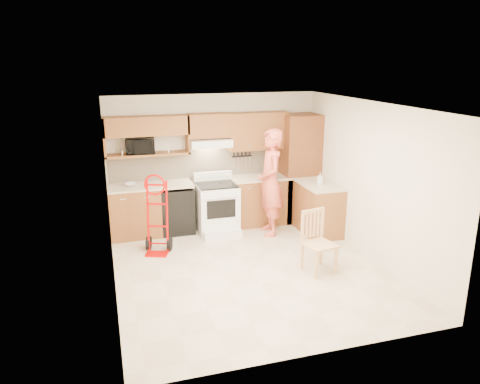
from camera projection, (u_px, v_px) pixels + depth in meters
name	position (u px, v px, depth m)	size (l,w,h in m)	color
floor	(249.00, 270.00, 7.18)	(4.00, 4.50, 0.02)	beige
ceiling	(250.00, 104.00, 6.48)	(4.00, 4.50, 0.02)	white
wall_back	(214.00, 160.00, 8.91)	(4.00, 0.02, 2.50)	#EDE4CB
wall_front	(318.00, 250.00, 4.75)	(4.00, 0.02, 2.50)	#EDE4CB
wall_left	(108.00, 203.00, 6.27)	(0.02, 4.50, 2.50)	#EDE4CB
wall_right	(370.00, 181.00, 7.38)	(0.02, 4.50, 2.50)	#EDE4CB
backsplash	(214.00, 163.00, 8.90)	(3.92, 0.03, 0.55)	beige
lower_cab_left	(135.00, 212.00, 8.42)	(0.90, 0.60, 0.90)	brown
dishwasher	(176.00, 210.00, 8.63)	(0.60, 0.60, 0.85)	black
lower_cab_right	(259.00, 201.00, 9.08)	(1.14, 0.60, 0.90)	brown
countertop_left	(150.00, 186.00, 8.37)	(1.50, 0.63, 0.04)	beige
countertop_right	(260.00, 177.00, 8.94)	(1.14, 0.63, 0.04)	beige
cab_return_right	(318.00, 209.00, 8.58)	(0.60, 1.00, 0.90)	brown
countertop_return	(319.00, 184.00, 8.45)	(0.63, 1.00, 0.04)	beige
pantry_tall	(299.00, 168.00, 9.13)	(0.70, 0.60, 2.10)	brown
upper_cab_left	(146.00, 126.00, 8.20)	(1.50, 0.33, 0.34)	brown
upper_shelf_mw	(148.00, 154.00, 8.34)	(1.50, 0.33, 0.04)	brown
upper_cab_center	(209.00, 125.00, 8.52)	(0.76, 0.33, 0.44)	brown
upper_cab_right	(258.00, 131.00, 8.82)	(1.14, 0.33, 0.70)	brown
range_hood	(210.00, 143.00, 8.55)	(0.76, 0.46, 0.14)	white
knife_strip	(242.00, 159.00, 9.01)	(0.40, 0.05, 0.29)	black
microwave	(140.00, 146.00, 8.26)	(0.50, 0.34, 0.28)	black
range	(218.00, 204.00, 8.55)	(0.73, 0.96, 1.08)	white
person	(270.00, 183.00, 8.38)	(0.71, 0.47, 1.94)	#E15B46
hand_truck	(156.00, 218.00, 7.62)	(0.48, 0.44, 1.21)	#CB0703
dining_chair	(320.00, 243.00, 6.97)	(0.42, 0.46, 0.94)	#E4B675
soap_bottle	(320.00, 178.00, 8.40)	(0.09, 0.09, 0.20)	white
bowl	(131.00, 185.00, 8.26)	(0.22, 0.22, 0.05)	white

